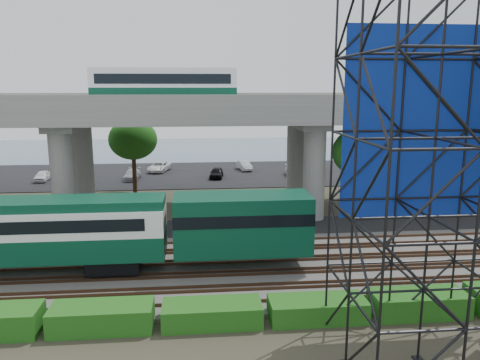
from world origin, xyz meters
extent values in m
plane|color=#474233|center=(0.00, 0.00, 0.00)|extent=(140.00, 140.00, 0.00)
cube|color=slate|center=(0.00, 2.00, 0.10)|extent=(90.00, 12.00, 0.20)
cube|color=black|center=(0.00, 10.50, 0.04)|extent=(90.00, 5.00, 0.08)
cube|color=black|center=(0.00, 34.00, 0.04)|extent=(90.00, 18.00, 0.08)
cube|color=#495D79|center=(0.00, 56.00, 0.01)|extent=(140.00, 40.00, 0.03)
cube|color=#472D1E|center=(0.00, -2.72, 0.28)|extent=(90.00, 0.08, 0.16)
cube|color=#472D1E|center=(0.00, -1.28, 0.28)|extent=(90.00, 0.08, 0.16)
cube|color=#472D1E|center=(0.00, -0.72, 0.28)|extent=(90.00, 0.08, 0.16)
cube|color=#472D1E|center=(0.00, 0.72, 0.28)|extent=(90.00, 0.08, 0.16)
cube|color=#472D1E|center=(0.00, 1.28, 0.28)|extent=(90.00, 0.08, 0.16)
cube|color=#472D1E|center=(0.00, 2.72, 0.28)|extent=(90.00, 0.08, 0.16)
cube|color=#472D1E|center=(0.00, 3.28, 0.28)|extent=(90.00, 0.08, 0.16)
cube|color=#472D1E|center=(0.00, 4.72, 0.28)|extent=(90.00, 0.08, 0.16)
cube|color=#472D1E|center=(0.00, 5.28, 0.28)|extent=(90.00, 0.08, 0.16)
cube|color=#472D1E|center=(0.00, 6.72, 0.28)|extent=(90.00, 0.08, 0.16)
cube|color=black|center=(-4.47, 2.00, 0.81)|extent=(3.00, 2.20, 0.90)
cube|color=black|center=(-9.97, 2.00, 3.46)|extent=(15.00, 3.06, 0.70)
cube|color=#09412A|center=(3.03, 2.00, 2.96)|extent=(8.00, 3.00, 3.40)
cube|color=#9E9B93|center=(0.00, 16.00, 8.60)|extent=(80.00, 12.00, 1.20)
cube|color=#9E9B93|center=(0.00, 10.25, 9.75)|extent=(80.00, 0.50, 1.10)
cube|color=#9E9B93|center=(0.00, 21.75, 9.75)|extent=(80.00, 0.50, 1.10)
cylinder|color=#9E9B93|center=(-10.00, 12.50, 4.00)|extent=(1.80, 1.80, 8.00)
cylinder|color=#9E9B93|center=(-10.00, 19.50, 4.00)|extent=(1.80, 1.80, 8.00)
cube|color=#9E9B93|center=(-10.00, 16.00, 7.70)|extent=(2.40, 9.00, 0.60)
cylinder|color=#9E9B93|center=(10.00, 12.50, 4.00)|extent=(1.80, 1.80, 8.00)
cylinder|color=#9E9B93|center=(10.00, 19.50, 4.00)|extent=(1.80, 1.80, 8.00)
cube|color=#9E9B93|center=(10.00, 16.00, 7.70)|extent=(2.40, 9.00, 0.60)
cylinder|color=#9E9B93|center=(28.00, 19.50, 4.00)|extent=(1.80, 1.80, 8.00)
cube|color=black|center=(-2.14, 16.00, 9.55)|extent=(12.00, 2.50, 0.70)
cube|color=#09412A|center=(-2.14, 16.00, 10.35)|extent=(12.00, 2.50, 0.90)
cube|color=white|center=(-2.14, 16.00, 11.45)|extent=(12.00, 2.50, 1.30)
cube|color=black|center=(-2.14, 16.00, 11.50)|extent=(11.00, 2.56, 0.80)
cube|color=white|center=(-2.14, 16.00, 12.25)|extent=(12.00, 2.40, 0.30)
cube|color=#0E2C9C|center=(10.70, -4.95, 9.30)|extent=(8.10, 0.08, 8.25)
cube|color=black|center=(10.70, -8.00, 0.04)|extent=(9.36, 6.36, 0.08)
cube|color=#114E12|center=(-4.00, -4.30, 0.58)|extent=(4.60, 1.80, 1.15)
cube|color=#114E12|center=(1.00, -4.30, 0.52)|extent=(4.60, 1.80, 1.03)
cube|color=#114E12|center=(6.00, -4.30, 0.51)|extent=(4.60, 1.80, 1.01)
cube|color=#114E12|center=(11.00, -4.30, 0.56)|extent=(4.60, 1.80, 1.12)
cylinder|color=#382314|center=(14.00, 12.50, 2.40)|extent=(0.44, 0.44, 4.80)
ellipsoid|color=#114E12|center=(14.00, 12.50, 5.60)|extent=(4.94, 4.94, 4.18)
cylinder|color=#382314|center=(-6.00, 24.00, 2.40)|extent=(0.44, 0.44, 4.80)
ellipsoid|color=#114E12|center=(-6.00, 24.00, 5.60)|extent=(4.94, 4.94, 4.18)
imported|color=black|center=(-4.21, 9.72, 0.69)|extent=(4.74, 3.07, 1.21)
imported|color=white|center=(-17.49, 31.00, 0.67)|extent=(1.50, 3.49, 1.18)
imported|color=#B7BBC0|center=(-14.78, 36.00, 0.69)|extent=(1.41, 3.72, 1.21)
imported|color=#ABACB3|center=(-7.20, 31.00, 0.68)|extent=(1.79, 4.17, 1.20)
imported|color=white|center=(-4.38, 36.00, 0.71)|extent=(3.10, 4.87, 1.25)
imported|color=black|center=(2.80, 31.00, 0.71)|extent=(1.96, 3.86, 1.26)
imported|color=#AEB0B6|center=(6.71, 36.00, 0.68)|extent=(1.99, 3.85, 1.21)
imported|color=silver|center=(12.29, 31.00, 0.71)|extent=(1.89, 4.42, 1.27)
imported|color=#B2B4BA|center=(16.24, 36.00, 0.67)|extent=(1.96, 4.23, 1.17)
camera|label=1|loc=(0.40, -24.41, 10.86)|focal=35.00mm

